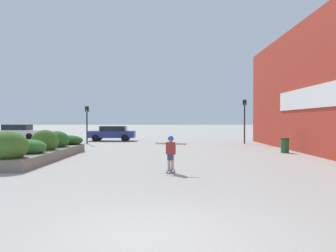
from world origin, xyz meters
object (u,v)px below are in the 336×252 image
object	(u,v)px
skateboard	(170,171)
trash_bin	(285,146)
traffic_light_left	(87,118)
traffic_light_right	(244,114)
car_leftmost	(112,133)
skateboarder	(170,149)
car_center_left	(18,131)

from	to	relation	value
skateboard	trash_bin	bearing A→B (deg)	68.62
traffic_light_left	traffic_light_right	size ratio (longest dim) A/B	0.85
car_leftmost	traffic_light_right	distance (m)	12.27
skateboard	skateboarder	world-z (taller)	skateboarder
skateboard	traffic_light_left	distance (m)	16.30
car_leftmost	car_center_left	size ratio (longest dim) A/B	0.93
trash_bin	car_leftmost	xyz separation A→B (m)	(-12.16, 11.39, 0.32)
skateboard	traffic_light_right	size ratio (longest dim) A/B	0.16
traffic_light_right	skateboard	bearing A→B (deg)	-112.43
car_leftmost	traffic_light_left	distance (m)	4.49
skateboard	trash_bin	size ratio (longest dim) A/B	0.69
skateboarder	traffic_light_left	distance (m)	16.22
skateboard	traffic_light_right	bearing A→B (deg)	88.89
car_leftmost	traffic_light_left	size ratio (longest dim) A/B	1.40
skateboarder	traffic_light_left	xyz separation A→B (m)	(-6.71, 14.72, 1.27)
traffic_light_left	car_center_left	bearing A→B (deg)	141.00
skateboarder	skateboard	bearing A→B (deg)	108.93
traffic_light_left	traffic_light_right	distance (m)	12.95
skateboarder	trash_bin	size ratio (longest dim) A/B	1.47
car_leftmost	traffic_light_left	xyz separation A→B (m)	(-1.36, -4.05, 1.38)
car_leftmost	trash_bin	bearing A→B (deg)	-133.13
trash_bin	traffic_light_right	size ratio (longest dim) A/B	0.24
car_leftmost	traffic_light_right	bearing A→B (deg)	-107.63
car_leftmost	skateboarder	bearing A→B (deg)	-164.09
traffic_light_right	car_leftmost	bearing A→B (deg)	162.37
skateboarder	car_leftmost	world-z (taller)	car_leftmost
skateboard	traffic_light_left	size ratio (longest dim) A/B	0.19
skateboarder	trash_bin	bearing A→B (deg)	68.62
trash_bin	car_center_left	distance (m)	26.67
car_leftmost	traffic_light_right	xyz separation A→B (m)	(11.58, -3.68, 1.72)
car_leftmost	car_center_left	distance (m)	10.69
skateboard	traffic_light_left	bearing A→B (deg)	135.83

